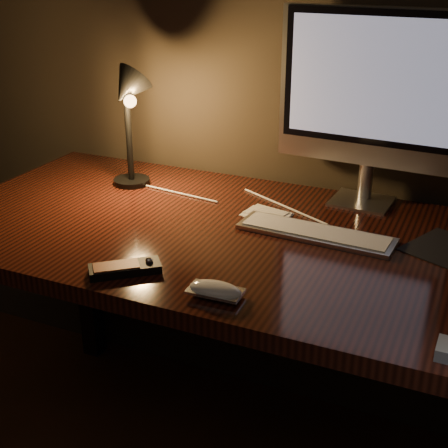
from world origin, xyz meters
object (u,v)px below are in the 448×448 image
at_px(monitor, 371,93).
at_px(mouse, 215,292).
at_px(desk, 264,271).
at_px(media_remote, 125,268).
at_px(desk_lamp, 128,106).
at_px(keyboard, 316,233).

distance_m(monitor, mouse, 0.68).
bearing_deg(desk, media_remote, -116.76).
distance_m(desk, mouse, 0.39).
relative_size(desk, media_remote, 10.82).
relative_size(media_remote, desk_lamp, 0.42).
bearing_deg(desk_lamp, desk, -16.78).
bearing_deg(desk, mouse, -84.80).
bearing_deg(mouse, monitor, 73.93).
bearing_deg(mouse, keyboard, 72.53).
relative_size(keyboard, mouse, 3.45).
xyz_separation_m(monitor, desk_lamp, (-0.61, -0.15, -0.06)).
distance_m(media_remote, desk_lamp, 0.55).
bearing_deg(keyboard, media_remote, -129.07).
distance_m(desk, media_remote, 0.42).
height_order(media_remote, desk_lamp, desk_lamp).
height_order(keyboard, mouse, mouse).
height_order(monitor, keyboard, monitor).
xyz_separation_m(keyboard, mouse, (-0.10, -0.35, 0.00)).
distance_m(mouse, media_remote, 0.21).
xyz_separation_m(keyboard, media_remote, (-0.31, -0.34, 0.00)).
height_order(desk, keyboard, keyboard).
bearing_deg(media_remote, monitor, 18.84).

